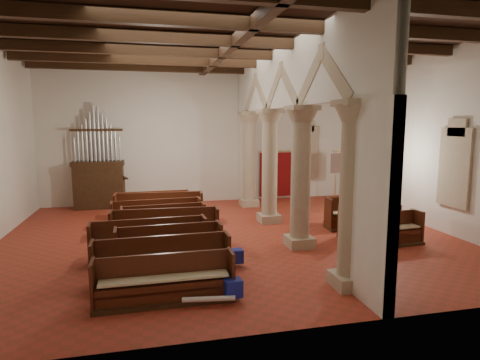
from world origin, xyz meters
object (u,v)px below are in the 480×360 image
processional_banner (335,186)px  aisle_pew_0 (391,234)px  lectern (122,194)px  nave_pew_0 (165,287)px  pipe_organ (99,176)px

processional_banner → aisle_pew_0: size_ratio=1.24×
lectern → nave_pew_0: bearing=-58.9°
lectern → processional_banner: 9.34m
processional_banner → nave_pew_0: bearing=-140.5°
aisle_pew_0 → lectern: bearing=133.5°
lectern → aisle_pew_0: size_ratio=0.71×
pipe_organ → processional_banner: 10.24m
nave_pew_0 → processional_banner: bearing=46.2°
processional_banner → aisle_pew_0: 6.01m
lectern → nave_pew_0: (1.41, -9.86, -0.26)m
pipe_organ → lectern: size_ratio=3.14×
lectern → aisle_pew_0: (8.10, -7.45, -0.25)m
nave_pew_0 → aisle_pew_0: (6.69, 2.42, 0.01)m
aisle_pew_0 → processional_banner: bearing=75.4°
pipe_organ → processional_banner: (10.10, -1.57, -0.56)m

